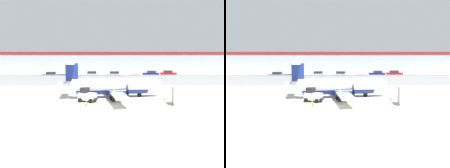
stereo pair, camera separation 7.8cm
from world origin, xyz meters
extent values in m
plane|color=#BCB7AD|center=(0.00, 0.00, 0.00)|extent=(140.00, 140.00, 0.00)
cube|color=yellow|center=(0.00, 2.00, 0.00)|extent=(84.00, 0.20, 0.01)
cube|color=gray|center=(0.00, 18.00, 1.00)|extent=(98.00, 0.04, 2.00)
cylinder|color=slate|center=(0.00, 18.00, 2.05)|extent=(98.00, 0.10, 0.10)
cube|color=#38383A|center=(0.00, 29.50, 0.06)|extent=(98.00, 17.00, 0.12)
cube|color=#A8B2BC|center=(0.00, 48.00, 3.25)|extent=(91.00, 8.00, 6.50)
cube|color=maroon|center=(0.00, 44.00, 6.10)|extent=(91.00, 0.20, 0.80)
cylinder|color=white|center=(-0.39, 5.51, 1.75)|extent=(11.25, 3.09, 1.90)
ellipsoid|color=white|center=(5.42, 6.14, 1.75)|extent=(2.74, 2.07, 1.80)
ellipsoid|color=white|center=(-6.19, 4.88, 1.95)|extent=(3.23, 1.38, 1.05)
cylinder|color=navy|center=(-0.39, 5.51, 1.23)|extent=(10.07, 2.55, 1.48)
cube|color=white|center=(-0.29, 5.52, 1.18)|extent=(3.32, 16.08, 0.18)
cylinder|color=navy|center=(-0.37, 8.13, 1.18)|extent=(2.28, 1.13, 0.90)
cone|color=black|center=(0.77, 8.25, 1.18)|extent=(0.49, 0.49, 0.44)
cylinder|color=#262626|center=(0.92, 8.27, 1.18)|extent=(0.27, 2.09, 2.10)
cylinder|color=navy|center=(0.19, 2.96, 1.18)|extent=(2.28, 1.13, 0.90)
cone|color=black|center=(1.33, 3.08, 1.18)|extent=(0.49, 0.49, 0.44)
cylinder|color=#262626|center=(1.48, 3.10, 1.18)|extent=(0.27, 2.09, 2.10)
cube|color=navy|center=(-5.91, 4.91, 3.30)|extent=(1.71, 0.36, 3.10)
cube|color=white|center=(-6.05, 4.89, 4.85)|extent=(1.61, 4.89, 0.14)
cylinder|color=#59595B|center=(3.51, 5.93, 0.79)|extent=(0.15, 0.15, 0.97)
cylinder|color=black|center=(3.51, 5.93, 0.30)|extent=(0.62, 0.28, 0.60)
cylinder|color=#59595B|center=(-0.93, 7.67, 0.83)|extent=(0.15, 0.15, 0.90)
cylinder|color=black|center=(-0.93, 7.67, 0.38)|extent=(0.78, 0.30, 0.76)
cylinder|color=#59595B|center=(-0.45, 3.28, 0.83)|extent=(0.15, 0.15, 0.90)
cylinder|color=black|center=(-0.45, 3.28, 0.38)|extent=(0.78, 0.30, 0.76)
cube|color=silver|center=(-3.68, 2.47, 0.73)|extent=(2.46, 1.89, 0.90)
cube|color=black|center=(-4.00, 2.61, 1.53)|extent=(1.23, 1.28, 0.70)
cube|color=black|center=(-2.63, 2.01, 0.43)|extent=(0.59, 1.07, 0.30)
cylinder|color=black|center=(-2.76, 2.72, 0.28)|extent=(0.59, 0.39, 0.56)
cylinder|color=black|center=(-3.24, 1.62, 0.28)|extent=(0.59, 0.39, 0.56)
cylinder|color=black|center=(-4.13, 3.32, 0.28)|extent=(0.59, 0.39, 0.56)
cylinder|color=black|center=(-4.61, 2.22, 0.28)|extent=(0.59, 0.39, 0.56)
cylinder|color=#191E4C|center=(-0.24, 2.54, 0.42)|extent=(0.18, 0.18, 0.85)
cylinder|color=#191E4C|center=(-0.44, 2.57, 0.42)|extent=(0.18, 0.18, 0.85)
cylinder|color=yellow|center=(-0.34, 2.56, 1.15)|extent=(0.38, 0.38, 0.60)
cylinder|color=yellow|center=(-0.12, 2.53, 1.18)|extent=(0.11, 0.11, 0.55)
cylinder|color=yellow|center=(-0.56, 2.59, 1.18)|extent=(0.11, 0.11, 0.55)
sphere|color=tan|center=(-0.34, 2.56, 1.59)|extent=(0.22, 0.22, 0.22)
cube|color=silver|center=(7.95, 0.28, 1.10)|extent=(2.55, 2.19, 2.20)
cube|color=#333338|center=(7.95, 0.28, 1.10)|extent=(2.44, 0.28, 2.20)
cube|color=orange|center=(-0.60, 7.22, 0.02)|extent=(0.36, 0.36, 0.04)
cone|color=orange|center=(-0.60, 7.22, 0.34)|extent=(0.28, 0.28, 0.60)
cylinder|color=white|center=(-0.60, 7.22, 0.42)|extent=(0.17, 0.17, 0.08)
cube|color=orange|center=(6.50, 3.21, 0.02)|extent=(0.36, 0.36, 0.04)
cone|color=orange|center=(6.50, 3.21, 0.34)|extent=(0.28, 0.28, 0.60)
cylinder|color=white|center=(6.50, 3.21, 0.42)|extent=(0.17, 0.17, 0.08)
cube|color=orange|center=(-3.63, 0.09, 0.02)|extent=(0.36, 0.36, 0.04)
cone|color=orange|center=(-3.63, 0.09, 0.34)|extent=(0.28, 0.28, 0.60)
cylinder|color=white|center=(-3.63, 0.09, 0.42)|extent=(0.17, 0.17, 0.08)
cube|color=slate|center=(-14.33, 31.26, 0.74)|extent=(4.22, 1.76, 0.80)
cube|color=#262D38|center=(-14.18, 31.26, 1.42)|extent=(2.22, 1.59, 0.56)
cylinder|color=black|center=(-15.74, 30.38, 0.42)|extent=(0.60, 0.21, 0.60)
cylinder|color=black|center=(-15.72, 32.18, 0.42)|extent=(0.60, 0.21, 0.60)
cylinder|color=black|center=(-12.94, 30.34, 0.42)|extent=(0.60, 0.21, 0.60)
cylinder|color=black|center=(-12.92, 32.14, 0.42)|extent=(0.60, 0.21, 0.60)
cube|color=red|center=(-9.93, 24.67, 0.74)|extent=(4.21, 1.71, 0.80)
cube|color=#262D38|center=(-10.08, 24.67, 1.42)|extent=(2.21, 1.57, 0.56)
cylinder|color=black|center=(-8.52, 25.56, 0.42)|extent=(0.60, 0.20, 0.60)
cylinder|color=black|center=(-8.53, 23.76, 0.42)|extent=(0.60, 0.20, 0.60)
cylinder|color=black|center=(-11.32, 25.57, 0.42)|extent=(0.60, 0.20, 0.60)
cylinder|color=black|center=(-11.33, 23.77, 0.42)|extent=(0.60, 0.20, 0.60)
cube|color=silver|center=(-4.63, 32.83, 0.74)|extent=(4.24, 1.80, 0.80)
cube|color=#262D38|center=(-4.48, 32.84, 1.42)|extent=(2.24, 1.61, 0.56)
cylinder|color=black|center=(-6.00, 31.90, 0.42)|extent=(0.60, 0.21, 0.60)
cylinder|color=black|center=(-6.05, 33.70, 0.42)|extent=(0.60, 0.21, 0.60)
cylinder|color=black|center=(-3.21, 31.97, 0.42)|extent=(0.60, 0.21, 0.60)
cylinder|color=black|center=(-3.25, 33.77, 0.42)|extent=(0.60, 0.21, 0.60)
cube|color=silver|center=(0.99, 32.44, 0.74)|extent=(4.38, 2.22, 0.80)
cube|color=#262D38|center=(1.14, 32.42, 1.42)|extent=(2.38, 1.83, 0.56)
cylinder|color=black|center=(-0.51, 31.72, 0.42)|extent=(0.62, 0.27, 0.60)
cylinder|color=black|center=(-0.28, 33.51, 0.42)|extent=(0.62, 0.27, 0.60)
cylinder|color=black|center=(2.27, 31.37, 0.42)|extent=(0.62, 0.27, 0.60)
cylinder|color=black|center=(2.49, 33.15, 0.42)|extent=(0.62, 0.27, 0.60)
cube|color=gray|center=(4.97, 23.15, 0.74)|extent=(4.26, 1.86, 0.80)
cube|color=#262D38|center=(4.82, 23.15, 1.42)|extent=(2.26, 1.64, 0.56)
cylinder|color=black|center=(6.41, 23.99, 0.42)|extent=(0.61, 0.22, 0.60)
cylinder|color=black|center=(6.34, 22.19, 0.42)|extent=(0.61, 0.22, 0.60)
cylinder|color=black|center=(3.61, 24.10, 0.42)|extent=(0.61, 0.22, 0.60)
cylinder|color=black|center=(3.54, 22.30, 0.42)|extent=(0.61, 0.22, 0.60)
cube|color=navy|center=(10.49, 34.19, 0.74)|extent=(4.35, 2.12, 0.80)
cube|color=#262D38|center=(10.64, 34.18, 1.42)|extent=(2.35, 1.78, 0.56)
cylinder|color=black|center=(9.01, 33.44, 0.42)|extent=(0.62, 0.26, 0.60)
cylinder|color=black|center=(9.19, 35.23, 0.42)|extent=(0.62, 0.26, 0.60)
cylinder|color=black|center=(11.79, 33.15, 0.42)|extent=(0.62, 0.26, 0.60)
cylinder|color=black|center=(11.98, 34.94, 0.42)|extent=(0.62, 0.26, 0.60)
cube|color=red|center=(15.22, 34.95, 0.74)|extent=(4.33, 2.06, 0.80)
cube|color=#262D38|center=(15.07, 34.96, 1.42)|extent=(2.33, 1.74, 0.56)
cylinder|color=black|center=(16.70, 35.73, 0.42)|extent=(0.62, 0.25, 0.60)
cylinder|color=black|center=(16.54, 33.93, 0.42)|extent=(0.62, 0.25, 0.60)
cylinder|color=black|center=(13.91, 35.97, 0.42)|extent=(0.62, 0.25, 0.60)
cylinder|color=black|center=(13.75, 34.18, 0.42)|extent=(0.62, 0.25, 0.60)
camera|label=1|loc=(-1.62, -29.00, 6.29)|focal=40.00mm
camera|label=2|loc=(-1.54, -29.00, 6.29)|focal=40.00mm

